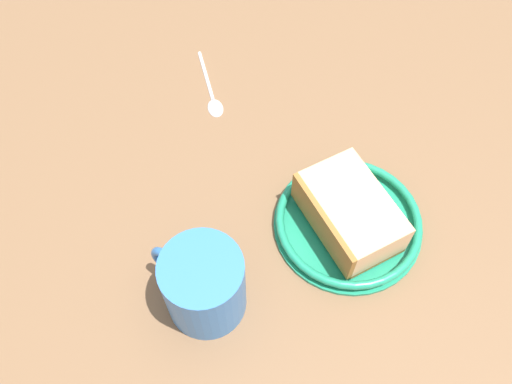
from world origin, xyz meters
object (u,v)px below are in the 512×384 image
Objects in this scene: small_plate at (348,222)px; teaspoon at (212,96)px; tea_mug at (203,285)px; cake_slice at (349,213)px.

teaspoon is (21.84, 12.19, -0.57)cm from small_plate.
teaspoon is at bearing -9.97° from tea_mug.
tea_mug is 28.35cm from teaspoon.
teaspoon is (27.59, -4.85, -4.34)cm from tea_mug.
small_plate is 1.42× the size of teaspoon.
small_plate reaches higher than teaspoon.
cake_slice is at bearing -151.43° from teaspoon.
tea_mug reaches higher than teaspoon.
small_plate is 1.83× the size of tea_mug.
cake_slice is at bearing -71.32° from tea_mug.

